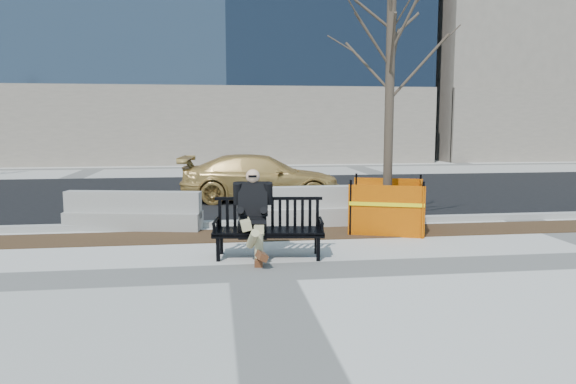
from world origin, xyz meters
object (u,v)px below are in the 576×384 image
object	(u,v)px
jersey_barrier_right	(325,225)
tree_fence	(386,230)
bench	(269,257)
sedan	(261,201)
jersey_barrier_left	(134,229)
seated_man	(253,257)

from	to	relation	value
jersey_barrier_right	tree_fence	bearing A→B (deg)	-33.43
bench	sedan	size ratio (longest dim) A/B	0.41
tree_fence	jersey_barrier_left	xyz separation A→B (m)	(-5.10, 0.75, 0.00)
bench	seated_man	world-z (taller)	seated_man
seated_man	sedan	xyz separation A→B (m)	(0.67, 6.25, 0.00)
tree_fence	bench	bearing A→B (deg)	-143.77
bench	seated_man	distance (m)	0.26
bench	seated_man	xyz separation A→B (m)	(-0.24, 0.08, 0.00)
seated_man	tree_fence	bearing A→B (deg)	39.57
bench	jersey_barrier_left	world-z (taller)	bench
tree_fence	seated_man	bearing A→B (deg)	-147.31
jersey_barrier_left	tree_fence	bearing A→B (deg)	2.81
tree_fence	sedan	xyz separation A→B (m)	(-2.17, 4.42, 0.00)
jersey_barrier_right	bench	bearing A→B (deg)	-121.66
bench	jersey_barrier_left	size ratio (longest dim) A/B	0.66
sedan	tree_fence	bearing A→B (deg)	-147.67
seated_man	tree_fence	xyz separation A→B (m)	(2.84, 1.82, 0.00)
jersey_barrier_right	seated_man	bearing A→B (deg)	-126.41
sedan	jersey_barrier_left	world-z (taller)	sedan
tree_fence	sedan	world-z (taller)	tree_fence
seated_man	jersey_barrier_right	xyz separation A→B (m)	(1.71, 2.51, 0.00)
jersey_barrier_right	jersey_barrier_left	bearing A→B (deg)	176.94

